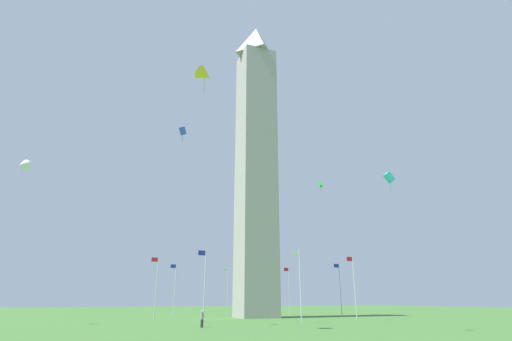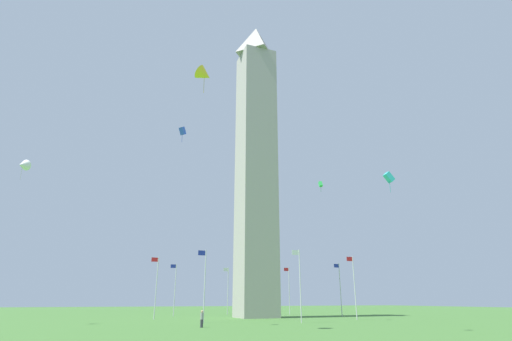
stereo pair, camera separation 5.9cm
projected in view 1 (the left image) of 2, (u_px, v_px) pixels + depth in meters
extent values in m
plane|color=#3D6B2D|center=(256.00, 318.00, 64.18)|extent=(260.00, 260.00, 0.00)
cube|color=#A8A399|center=(256.00, 173.00, 72.00)|extent=(6.23, 6.23, 49.83)
pyramid|color=gray|center=(256.00, 42.00, 80.88)|extent=(6.23, 6.23, 6.80)
cylinder|color=silver|center=(156.00, 287.00, 60.14)|extent=(0.14, 0.14, 9.21)
cube|color=red|center=(155.00, 260.00, 61.26)|extent=(1.00, 0.03, 0.64)
cylinder|color=silver|center=(205.00, 285.00, 51.47)|extent=(0.14, 0.14, 9.21)
cube|color=#1E2D99|center=(202.00, 253.00, 52.59)|extent=(1.00, 0.03, 0.64)
cylinder|color=silver|center=(300.00, 285.00, 51.10)|extent=(0.14, 0.14, 9.21)
cube|color=white|center=(296.00, 253.00, 52.22)|extent=(1.00, 0.03, 0.64)
cylinder|color=silver|center=(355.00, 287.00, 59.23)|extent=(0.14, 0.14, 9.21)
cube|color=red|center=(349.00, 259.00, 60.35)|extent=(1.00, 0.03, 0.64)
cylinder|color=silver|center=(340.00, 289.00, 71.10)|extent=(0.14, 0.14, 9.21)
cube|color=#1E2D99|center=(336.00, 266.00, 72.22)|extent=(1.00, 0.03, 0.64)
cylinder|color=silver|center=(289.00, 291.00, 79.77)|extent=(0.14, 0.14, 9.21)
cube|color=red|center=(286.00, 269.00, 80.89)|extent=(1.00, 0.03, 0.64)
cylinder|color=silver|center=(228.00, 291.00, 80.14)|extent=(0.14, 0.14, 9.21)
cube|color=white|center=(226.00, 270.00, 81.26)|extent=(1.00, 0.03, 0.64)
cylinder|color=silver|center=(175.00, 289.00, 72.01)|extent=(0.14, 0.14, 9.21)
cube|color=#1E2D99|center=(173.00, 266.00, 73.13)|extent=(1.00, 0.03, 0.64)
cylinder|color=#2D2D38|center=(202.00, 324.00, 41.46)|extent=(0.29, 0.29, 0.80)
cylinder|color=gray|center=(202.00, 316.00, 41.69)|extent=(0.32, 0.32, 0.67)
sphere|color=tan|center=(202.00, 312.00, 41.83)|extent=(0.24, 0.24, 0.24)
cone|color=yellow|center=(205.00, 75.00, 42.64)|extent=(2.53, 2.25, 2.13)
cylinder|color=#A4921C|center=(204.00, 85.00, 42.24)|extent=(0.04, 0.04, 1.91)
cone|color=white|center=(23.00, 165.00, 49.28)|extent=(1.96, 2.04, 1.67)
cylinder|color=#A7A7A7|center=(21.00, 173.00, 48.94)|extent=(0.04, 0.04, 1.64)
cube|color=blue|center=(183.00, 131.00, 48.65)|extent=(1.05, 1.03, 1.10)
cylinder|color=#233C9D|center=(182.00, 137.00, 48.38)|extent=(0.04, 0.04, 1.28)
cube|color=#33C6D1|center=(389.00, 177.00, 39.21)|extent=(1.10, 0.63, 1.12)
cylinder|color=teal|center=(390.00, 186.00, 38.93)|extent=(0.04, 0.04, 1.32)
cube|color=green|center=(321.00, 184.00, 59.64)|extent=(0.51, 0.75, 0.90)
cylinder|color=#208035|center=(321.00, 189.00, 59.42)|extent=(0.04, 0.04, 1.06)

